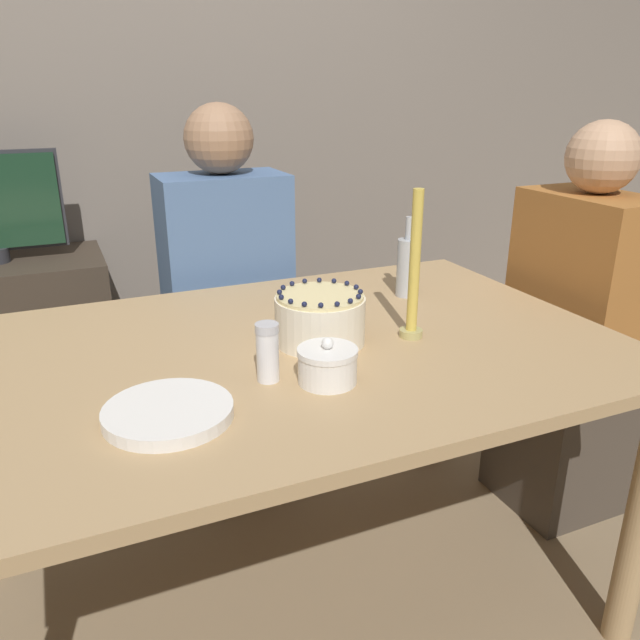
# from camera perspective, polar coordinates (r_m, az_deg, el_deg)

# --- Properties ---
(ground_plane) EXTENTS (12.00, 12.00, 0.00)m
(ground_plane) POSITION_cam_1_polar(r_m,az_deg,el_deg) (1.85, -3.00, -24.19)
(ground_plane) COLOR #8C7556
(wall_behind) EXTENTS (8.00, 0.05, 2.60)m
(wall_behind) POSITION_cam_1_polar(r_m,az_deg,el_deg) (2.67, -14.95, 19.93)
(wall_behind) COLOR slate
(wall_behind) RESTS_ON ground_plane
(dining_table) EXTENTS (1.56, 1.00, 0.74)m
(dining_table) POSITION_cam_1_polar(r_m,az_deg,el_deg) (1.47, -3.46, -6.09)
(dining_table) COLOR tan
(dining_table) RESTS_ON ground_plane
(cake) EXTENTS (0.21, 0.21, 0.13)m
(cake) POSITION_cam_1_polar(r_m,az_deg,el_deg) (1.43, -0.00, 0.15)
(cake) COLOR #EFE5CC
(cake) RESTS_ON dining_table
(sugar_bowl) EXTENTS (0.12, 0.12, 0.10)m
(sugar_bowl) POSITION_cam_1_polar(r_m,az_deg,el_deg) (1.25, 0.69, -4.13)
(sugar_bowl) COLOR white
(sugar_bowl) RESTS_ON dining_table
(sugar_shaker) EXTENTS (0.05, 0.05, 0.12)m
(sugar_shaker) POSITION_cam_1_polar(r_m,az_deg,el_deg) (1.25, -4.82, -2.93)
(sugar_shaker) COLOR white
(sugar_shaker) RESTS_ON dining_table
(plate_stack) EXTENTS (0.23, 0.23, 0.02)m
(plate_stack) POSITION_cam_1_polar(r_m,az_deg,el_deg) (1.16, -13.70, -8.21)
(plate_stack) COLOR white
(plate_stack) RESTS_ON dining_table
(candle) EXTENTS (0.06, 0.06, 0.35)m
(candle) POSITION_cam_1_polar(r_m,az_deg,el_deg) (1.45, 8.59, 3.89)
(candle) COLOR tan
(candle) RESTS_ON dining_table
(bottle) EXTENTS (0.06, 0.06, 0.23)m
(bottle) POSITION_cam_1_polar(r_m,az_deg,el_deg) (1.77, 8.00, 4.91)
(bottle) COLOR #B2B7BC
(bottle) RESTS_ON dining_table
(person_man_blue_shirt) EXTENTS (0.40, 0.34, 1.26)m
(person_man_blue_shirt) POSITION_cam_1_polar(r_m,az_deg,el_deg) (2.14, -8.33, -0.17)
(person_man_blue_shirt) COLOR #473D33
(person_man_blue_shirt) RESTS_ON ground_plane
(person_woman_floral) EXTENTS (0.34, 0.40, 1.22)m
(person_woman_floral) POSITION_cam_1_polar(r_m,az_deg,el_deg) (2.08, 22.09, -2.75)
(person_woman_floral) COLOR #473D33
(person_woman_floral) RESTS_ON ground_plane
(side_cabinet) EXTENTS (0.71, 0.42, 0.73)m
(side_cabinet) POSITION_cam_1_polar(r_m,az_deg,el_deg) (2.57, -26.22, -3.09)
(side_cabinet) COLOR #382D23
(side_cabinet) RESTS_ON ground_plane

